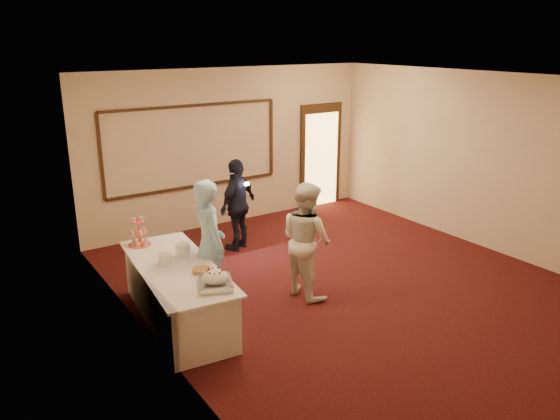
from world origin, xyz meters
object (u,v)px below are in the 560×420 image
at_px(buffet_table, 178,293).
at_px(pavlova_tray, 215,279).
at_px(woman, 306,240).
at_px(guest, 238,205).
at_px(plate_stack_a, 165,259).
at_px(man, 210,245).
at_px(tart, 202,271).
at_px(cupcake_stand, 139,234).
at_px(plate_stack_b, 183,250).

relative_size(buffet_table, pavlova_tray, 4.12).
bearing_deg(woman, guest, -5.18).
distance_m(plate_stack_a, man, 0.63).
distance_m(tart, guest, 2.77).
xyz_separation_m(buffet_table, woman, (1.84, -0.28, 0.44)).
height_order(pavlova_tray, cupcake_stand, cupcake_stand).
relative_size(tart, man, 0.15).
relative_size(pavlova_tray, woman, 0.36).
relative_size(cupcake_stand, plate_stack_a, 2.68).
height_order(tart, guest, guest).
xyz_separation_m(pavlova_tray, guest, (1.75, 2.59, -0.06)).
xyz_separation_m(cupcake_stand, tart, (0.31, -1.33, -0.14)).
distance_m(plate_stack_a, woman, 1.98).
distance_m(plate_stack_b, tart, 0.63).
relative_size(plate_stack_a, guest, 0.11).
bearing_deg(guest, cupcake_stand, -4.49).
xyz_separation_m(buffet_table, guest, (1.90, 1.80, 0.41)).
distance_m(pavlova_tray, plate_stack_a, 0.94).
xyz_separation_m(tart, woman, (1.66, 0.10, 0.03)).
xyz_separation_m(plate_stack_a, tart, (0.28, -0.49, -0.05)).
xyz_separation_m(cupcake_stand, plate_stack_a, (0.04, -0.84, -0.09)).
bearing_deg(pavlova_tray, woman, 17.01).
height_order(cupcake_stand, tart, cupcake_stand).
bearing_deg(buffet_table, cupcake_stand, 97.93).
bearing_deg(cupcake_stand, guest, 22.45).
relative_size(pavlova_tray, tart, 2.22).
relative_size(cupcake_stand, tart, 1.73).
distance_m(pavlova_tray, woman, 1.76).
bearing_deg(plate_stack_b, woman, -18.00).
distance_m(tart, woman, 1.66).
bearing_deg(cupcake_stand, plate_stack_a, -87.58).
bearing_deg(plate_stack_b, plate_stack_a, -155.65).
relative_size(woman, guest, 1.04).
relative_size(plate_stack_b, man, 0.11).
relative_size(cupcake_stand, plate_stack_b, 2.27).
bearing_deg(cupcake_stand, plate_stack_b, -64.00).
height_order(cupcake_stand, guest, guest).
height_order(pavlova_tray, guest, guest).
bearing_deg(tart, woman, 3.37).
height_order(buffet_table, guest, guest).
relative_size(tart, woman, 0.16).
height_order(plate_stack_a, tart, plate_stack_a).
bearing_deg(plate_stack_b, tart, -92.50).
relative_size(plate_stack_a, tart, 0.65).
relative_size(pavlova_tray, plate_stack_a, 3.43).
bearing_deg(plate_stack_b, guest, 42.32).
xyz_separation_m(pavlova_tray, plate_stack_a, (-0.25, 0.91, -0.01)).
xyz_separation_m(tart, man, (0.35, 0.48, 0.11)).
xyz_separation_m(pavlova_tray, tart, (0.03, 0.42, -0.06)).
height_order(plate_stack_b, man, man).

